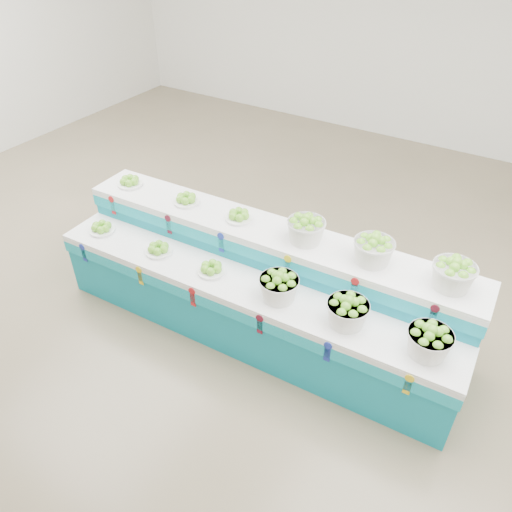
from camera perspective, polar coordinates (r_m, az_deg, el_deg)
name	(u,v)px	position (r m, az deg, el deg)	size (l,w,h in m)	color
ground	(212,286)	(5.56, -5.12, -3.39)	(10.00, 10.00, 0.00)	#6F644B
back_wall	(393,11)	(8.89, 15.43, 25.48)	(10.00, 10.00, 0.00)	silver
display_stand	(256,286)	(4.74, 0.00, -3.48)	(3.99, 1.03, 1.02)	teal
plate_lower_left	(102,227)	(5.32, -17.29, 3.18)	(0.26, 0.26, 0.11)	white
plate_lower_mid	(158,248)	(4.87, -11.14, 0.89)	(0.26, 0.26, 0.11)	white
plate_lower_right	(211,268)	(4.55, -5.15, -1.36)	(0.26, 0.26, 0.11)	white
basket_lower_left	(279,286)	(4.23, 2.65, -3.49)	(0.34, 0.34, 0.25)	silver
basket_lower_mid	(348,311)	(4.06, 10.45, -6.25)	(0.34, 0.34, 0.25)	silver
basket_lower_right	(429,341)	(3.98, 19.24, -9.19)	(0.34, 0.34, 0.25)	silver
plate_upper_left	(130,181)	(5.46, -14.29, 8.34)	(0.26, 0.26, 0.11)	white
plate_upper_mid	(186,199)	(5.02, -8.01, 6.54)	(0.26, 0.26, 0.11)	white
plate_upper_right	(239,215)	(4.72, -1.99, 4.73)	(0.26, 0.26, 0.11)	white
basket_upper_left	(306,229)	(4.41, 5.75, 3.11)	(0.34, 0.34, 0.25)	silver
basket_upper_mid	(373,249)	(4.24, 13.31, 0.74)	(0.34, 0.34, 0.25)	silver
basket_upper_right	(453,274)	(4.17, 21.69, -1.91)	(0.34, 0.34, 0.25)	silver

